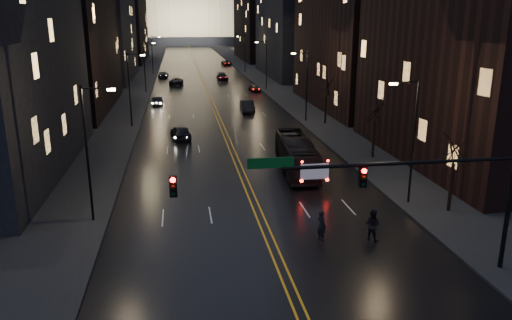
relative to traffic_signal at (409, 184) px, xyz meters
name	(u,v)px	position (x,y,z in m)	size (l,w,h in m)	color
ground	(289,286)	(-5.91, 0.00, -5.10)	(900.00, 900.00, 0.00)	black
road	(195,63)	(-5.91, 130.00, -5.09)	(20.00, 320.00, 0.02)	black
sidewalk_left	(147,63)	(-19.91, 130.00, -5.02)	(8.00, 320.00, 0.16)	black
sidewalk_right	(242,62)	(8.09, 130.00, -5.02)	(8.00, 320.00, 0.16)	black
center_line	(195,63)	(-5.91, 130.00, -5.08)	(0.62, 320.00, 0.01)	orange
building_left_mid	(60,10)	(-26.91, 54.00, 8.90)	(12.00, 30.00, 28.00)	black
building_left_far	(102,32)	(-26.91, 92.00, 4.90)	(12.00, 34.00, 20.00)	black
building_left_dist	(123,21)	(-26.91, 140.00, 6.90)	(12.00, 40.00, 24.00)	black
building_right_near	(476,29)	(15.09, 20.00, 6.90)	(12.00, 26.00, 24.00)	black
building_right_mid	(293,18)	(15.09, 92.00, 7.90)	(12.00, 34.00, 26.00)	black
building_right_dist	(260,24)	(15.09, 140.00, 5.90)	(12.00, 40.00, 22.00)	black
capitol	(186,10)	(-5.91, 250.00, 12.05)	(90.00, 50.00, 58.50)	black
traffic_signal	(409,184)	(0.00, 0.00, 0.00)	(17.29, 0.45, 7.00)	black
streetlamp_right_near	(412,135)	(4.91, 10.00, -0.02)	(2.13, 0.25, 9.00)	black
streetlamp_left_near	(90,147)	(-16.72, 10.00, -0.02)	(2.13, 0.25, 9.00)	black
streetlamp_right_mid	(305,82)	(4.91, 40.00, -0.02)	(2.13, 0.25, 9.00)	black
streetlamp_left_mid	(131,86)	(-16.72, 40.00, -0.02)	(2.13, 0.25, 9.00)	black
streetlamp_right_far	(265,62)	(4.91, 70.00, -0.02)	(2.13, 0.25, 9.00)	black
streetlamp_left_far	(145,64)	(-16.72, 70.00, -0.02)	(2.13, 0.25, 9.00)	black
streetlamp_right_dist	(244,52)	(4.91, 100.00, -0.02)	(2.13, 0.25, 9.00)	black
streetlamp_left_dist	(153,53)	(-16.72, 100.00, -0.02)	(2.13, 0.25, 9.00)	black
tree_right_near	(455,149)	(7.09, 8.00, -0.58)	(2.40, 2.40, 6.65)	black
tree_right_mid	(375,112)	(7.09, 22.00, -0.58)	(2.40, 2.40, 6.65)	black
tree_right_far	(326,89)	(7.09, 38.00, -0.58)	(2.40, 2.40, 6.65)	black
bus	(296,155)	(-1.10, 19.07, -3.62)	(2.49, 10.66, 2.97)	black
oncoming_car_a	(181,132)	(-11.00, 32.65, -4.30)	(1.90, 4.71, 1.61)	black
oncoming_car_b	(157,101)	(-14.41, 55.60, -4.44)	(1.41, 4.03, 1.33)	black
oncoming_car_c	(176,81)	(-11.48, 79.95, -4.36)	(2.47, 5.36, 1.49)	black
oncoming_car_d	(163,75)	(-14.41, 92.70, -4.38)	(2.02, 4.98, 1.44)	black
receding_car_a	(247,106)	(-1.47, 47.98, -4.28)	(1.74, 4.98, 1.64)	black
receding_car_b	(254,88)	(2.59, 68.03, -4.44)	(1.56, 3.89, 1.32)	black
receding_car_c	(222,77)	(-1.66, 86.58, -4.37)	(2.06, 5.08, 1.47)	black
receding_car_d	(226,63)	(2.59, 121.65, -4.43)	(2.25, 4.87, 1.35)	black
pedestrian_a	(321,226)	(-2.84, 5.00, -4.15)	(0.69, 0.46, 1.91)	black
pedestrian_b	(372,225)	(0.19, 4.57, -4.12)	(0.96, 0.52, 1.97)	black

